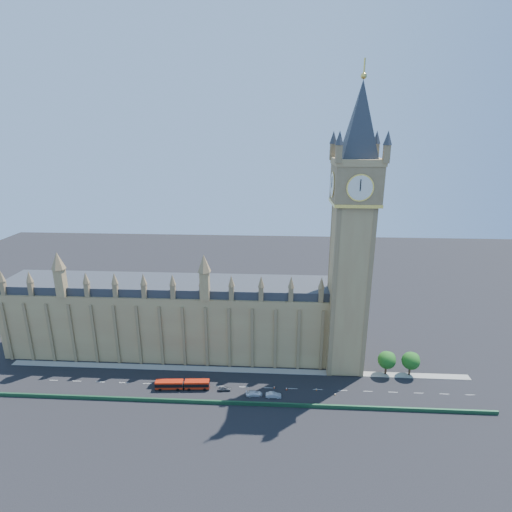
# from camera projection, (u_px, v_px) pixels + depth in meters

# --- Properties ---
(ground) EXTENTS (400.00, 400.00, 0.00)m
(ground) POSITION_uv_depth(u_px,v_px,m) (231.00, 386.00, 130.35)
(ground) COLOR black
(ground) RESTS_ON ground
(palace_westminster) EXTENTS (120.00, 20.00, 28.00)m
(palace_westminster) POSITION_uv_depth(u_px,v_px,m) (171.00, 316.00, 148.58)
(palace_westminster) COLOR #9D784C
(palace_westminster) RESTS_ON ground
(elizabeth_tower) EXTENTS (20.59, 20.59, 105.00)m
(elizabeth_tower) POSITION_uv_depth(u_px,v_px,m) (354.00, 215.00, 125.44)
(elizabeth_tower) COLOR #9D784C
(elizabeth_tower) RESTS_ON ground
(bridge_parapet) EXTENTS (160.00, 0.60, 1.20)m
(bridge_parapet) POSITION_uv_depth(u_px,v_px,m) (228.00, 403.00, 121.59)
(bridge_parapet) COLOR #1E4C2D
(bridge_parapet) RESTS_ON ground
(kerb_north) EXTENTS (160.00, 3.00, 0.16)m
(kerb_north) POSITION_uv_depth(u_px,v_px,m) (235.00, 370.00, 139.38)
(kerb_north) COLOR gray
(kerb_north) RESTS_ON ground
(tree_east_near) EXTENTS (6.00, 6.00, 8.50)m
(tree_east_near) POSITION_uv_depth(u_px,v_px,m) (387.00, 360.00, 135.43)
(tree_east_near) COLOR #382619
(tree_east_near) RESTS_ON ground
(tree_east_far) EXTENTS (6.00, 6.00, 8.50)m
(tree_east_far) POSITION_uv_depth(u_px,v_px,m) (411.00, 360.00, 134.99)
(tree_east_far) COLOR #382619
(tree_east_far) RESTS_ON ground
(red_bus) EXTENTS (17.47, 3.84, 2.95)m
(red_bus) POSITION_uv_depth(u_px,v_px,m) (182.00, 385.00, 128.75)
(red_bus) COLOR #B4200C
(red_bus) RESTS_ON ground
(car_grey) EXTENTS (4.22, 2.13, 1.38)m
(car_grey) POSITION_uv_depth(u_px,v_px,m) (224.00, 389.00, 128.12)
(car_grey) COLOR #3D4045
(car_grey) RESTS_ON ground
(car_silver) EXTENTS (4.91, 1.75, 1.61)m
(car_silver) POSITION_uv_depth(u_px,v_px,m) (273.00, 395.00, 124.80)
(car_silver) COLOR #B5B8BD
(car_silver) RESTS_ON ground
(car_white) EXTENTS (5.42, 2.81, 1.50)m
(car_white) POSITION_uv_depth(u_px,v_px,m) (254.00, 394.00, 125.60)
(car_white) COLOR white
(car_white) RESTS_ON ground
(cone_a) EXTENTS (0.44, 0.44, 0.65)m
(cone_a) POSITION_uv_depth(u_px,v_px,m) (317.00, 389.00, 128.38)
(cone_a) COLOR black
(cone_a) RESTS_ON ground
(cone_b) EXTENTS (0.55, 0.55, 0.69)m
(cone_b) POSITION_uv_depth(u_px,v_px,m) (274.00, 387.00, 129.47)
(cone_b) COLOR black
(cone_b) RESTS_ON ground
(cone_c) EXTENTS (0.45, 0.45, 0.62)m
(cone_c) POSITION_uv_depth(u_px,v_px,m) (335.00, 394.00, 126.03)
(cone_c) COLOR black
(cone_c) RESTS_ON ground
(cone_d) EXTENTS (0.56, 0.56, 0.77)m
(cone_d) POSITION_uv_depth(u_px,v_px,m) (287.00, 389.00, 128.54)
(cone_d) COLOR black
(cone_d) RESTS_ON ground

